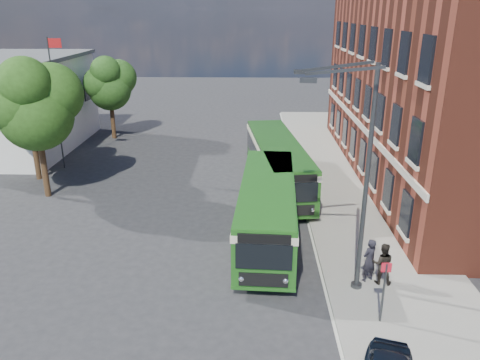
{
  "coord_description": "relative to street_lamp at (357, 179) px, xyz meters",
  "views": [
    {
      "loc": [
        0.95,
        -18.37,
        10.72
      ],
      "look_at": [
        0.31,
        4.8,
        2.2
      ],
      "focal_mm": 35.0,
      "sensor_mm": 36.0,
      "label": 1
    }
  ],
  "objects": [
    {
      "name": "flagpole",
      "position": [
        -17.29,
        15.0,
        0.15
      ],
      "size": [
        0.95,
        0.1,
        9.0
      ],
      "color": "#323436",
      "rests_on": "ground"
    },
    {
      "name": "bus_front",
      "position": [
        -3.14,
        4.32,
        -2.96
      ],
      "size": [
        3.13,
        10.65,
        3.02
      ],
      "color": "#1F5919",
      "rests_on": "ground"
    },
    {
      "name": "brick_office",
      "position": [
        9.16,
        14.0,
        2.18
      ],
      "size": [
        12.1,
        26.0,
        14.2
      ],
      "color": "maroon",
      "rests_on": "ground"
    },
    {
      "name": "white_building",
      "position": [
        -22.84,
        20.0,
        -1.13
      ],
      "size": [
        9.4,
        13.4,
        7.3
      ],
      "color": "silver",
      "rests_on": "ground"
    },
    {
      "name": "pedestrian_a",
      "position": [
        0.91,
        0.5,
        -3.7
      ],
      "size": [
        0.82,
        0.75,
        1.87
      ],
      "primitive_type": "imported",
      "rotation": [
        0.0,
        0.0,
        3.71
      ],
      "color": "black",
      "rests_on": "pavement"
    },
    {
      "name": "bus_stop_sign",
      "position": [
        0.76,
        -2.2,
        -3.28
      ],
      "size": [
        0.35,
        0.08,
        2.52
      ],
      "color": "#323436",
      "rests_on": "ground"
    },
    {
      "name": "bus_rear",
      "position": [
        -2.31,
        11.56,
        -2.96
      ],
      "size": [
        3.96,
        12.06,
        3.02
      ],
      "color": "#1C4E16",
      "rests_on": "ground"
    },
    {
      "name": "pedestrian_b",
      "position": [
        1.41,
        0.33,
        -3.75
      ],
      "size": [
        0.98,
        0.83,
        1.78
      ],
      "primitive_type": "imported",
      "rotation": [
        0.0,
        0.0,
        2.94
      ],
      "color": "black",
      "rests_on": "pavement"
    },
    {
      "name": "kerb_line",
      "position": [
        -0.89,
        10.0,
        -4.79
      ],
      "size": [
        0.12,
        48.0,
        0.01
      ],
      "primitive_type": "cube",
      "color": "beige",
      "rests_on": "ground"
    },
    {
      "name": "tree_mid",
      "position": [
        -18.08,
        12.62,
        0.48
      ],
      "size": [
        4.61,
        4.38,
        7.78
      ],
      "color": "#392414",
      "rests_on": "ground"
    },
    {
      "name": "street_lamp",
      "position": [
        0.0,
        0.0,
        0.0
      ],
      "size": [
        2.96,
        2.38,
        9.0
      ],
      "color": "#323436",
      "rests_on": "ground"
    },
    {
      "name": "tree_left",
      "position": [
        -16.23,
        9.64,
        0.89
      ],
      "size": [
        4.95,
        4.71,
        8.37
      ],
      "color": "#392414",
      "rests_on": "ground"
    },
    {
      "name": "ground",
      "position": [
        -4.84,
        2.0,
        -4.79
      ],
      "size": [
        120.0,
        120.0,
        0.0
      ],
      "primitive_type": "plane",
      "color": "#2A2A2D",
      "rests_on": "ground"
    },
    {
      "name": "tree_right",
      "position": [
        -16.01,
        23.2,
        0.03
      ],
      "size": [
        4.21,
        4.01,
        7.12
      ],
      "color": "#392414",
      "rests_on": "ground"
    },
    {
      "name": "pavement",
      "position": [
        2.16,
        10.0,
        -4.72
      ],
      "size": [
        6.0,
        48.0,
        0.15
      ],
      "primitive_type": "cube",
      "color": "gray",
      "rests_on": "ground"
    }
  ]
}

